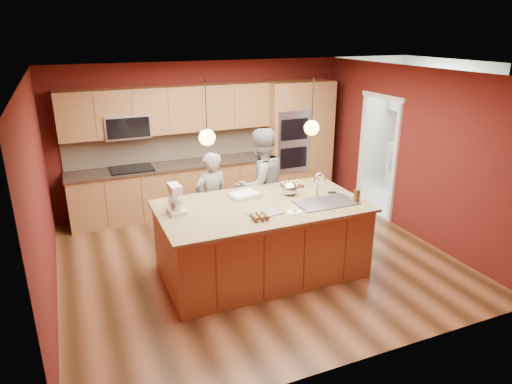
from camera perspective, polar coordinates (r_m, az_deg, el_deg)
name	(u,v)px	position (r m, az deg, el deg)	size (l,w,h in m)	color
floor	(255,257)	(6.92, -0.13, -8.18)	(5.50, 5.50, 0.00)	#402713
ceiling	(255,73)	(6.13, -0.16, 14.70)	(5.50, 5.50, 0.00)	white
wall_back	(203,135)	(8.68, -6.62, 7.05)	(5.50, 5.50, 0.00)	#4F1411
wall_front	(359,245)	(4.36, 12.81, -6.51)	(5.50, 5.50, 0.00)	#4F1411
wall_left	(40,199)	(5.95, -25.35, -0.75)	(5.00, 5.00, 0.00)	#4F1411
wall_right	(411,152)	(7.84, 18.78, 4.75)	(5.00, 5.00, 0.00)	#4F1411
cabinet_run	(172,161)	(8.37, -10.48, 3.79)	(3.74, 0.64, 2.30)	brown
oven_column	(298,140)	(9.13, 5.22, 6.46)	(1.30, 0.62, 2.30)	brown
doorway_trim	(377,158)	(8.50, 14.94, 4.14)	(0.08, 1.11, 2.20)	white
laundry_room	(438,99)	(9.67, 21.75, 10.73)	(2.60, 2.70, 2.70)	beige
pendant_left	(207,137)	(5.58, -6.13, 6.84)	(0.20, 0.20, 0.80)	black
pendant_right	(312,128)	(6.14, 6.96, 8.00)	(0.20, 0.20, 0.80)	black
island	(262,238)	(6.31, 0.81, -5.79)	(2.77, 1.54, 1.40)	brown
person_left	(212,201)	(6.97, -5.58, -1.13)	(0.56, 0.37, 1.53)	black
person_right	(261,185)	(7.19, 0.58, 0.85)	(0.88, 0.69, 1.82)	slate
stand_mixer	(176,201)	(5.87, -10.02, -1.11)	(0.21, 0.29, 0.38)	silver
sheet_cake	(244,195)	(6.41, -1.47, -0.33)	(0.48, 0.39, 0.05)	silver
cooling_rack	(264,213)	(5.82, 1.06, -2.60)	(0.41, 0.29, 0.02)	#A0A1A6
mixing_bowl	(290,189)	(6.46, 4.27, 0.44)	(0.23, 0.23, 0.20)	silver
plate	(294,212)	(5.87, 4.81, -2.50)	(0.19, 0.19, 0.01)	white
tumbler	(357,196)	(6.34, 12.48, -0.45)	(0.08, 0.08, 0.17)	#36250B
phone	(332,192)	(6.63, 9.48, -0.06)	(0.12, 0.06, 0.01)	black
cupcakes_left	(175,200)	(6.26, -10.08, -0.98)	(0.17, 0.17, 0.08)	tan
cupcakes_rack	(260,216)	(5.63, 0.45, -2.96)	(0.22, 0.22, 0.07)	tan
cupcakes_right	(292,184)	(6.81, 4.54, 0.96)	(0.33, 0.25, 0.07)	tan
washer	(434,174)	(9.58, 21.39, 2.08)	(0.68, 0.71, 1.10)	silver
dryer	(407,167)	(10.16, 18.34, 2.99)	(0.60, 0.62, 0.97)	silver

